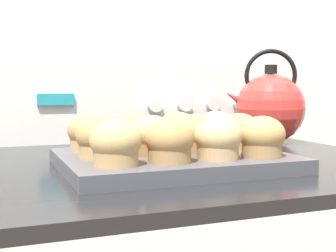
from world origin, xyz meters
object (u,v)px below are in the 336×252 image
Objects in this scene: muffin_r1_c2 at (195,134)px; muffin_pan at (173,160)px; muffin_r2_c1 at (135,132)px; tea_kettle at (270,107)px; muffin_r0_c0 at (116,145)px; muffin_r0_c3 at (262,138)px; muffin_r2_c0 at (89,134)px; muffin_r2_c3 at (216,129)px; muffin_r0_c2 at (216,140)px; muffin_r0_c1 at (170,142)px; muffin_r2_c2 at (179,131)px; muffin_r1_c3 at (239,133)px; muffin_r1_c1 at (151,136)px; muffin_r1_c0 at (99,139)px.

muffin_pan is at bearing -175.74° from muffin_r1_c2.
tea_kettle reaches higher than muffin_r2_c1.
muffin_r0_c0 and muffin_r0_c3 have the same top height.
muffin_pan is at bearing -32.88° from muffin_r2_c0.
muffin_r2_c1 is 1.00× the size of muffin_r2_c3.
muffin_r0_c2 is 1.00× the size of muffin_r2_c3.
muffin_r2_c2 is at bearing 63.08° from muffin_r0_c1.
muffin_r0_c2 is 0.08m from muffin_r0_c3.
muffin_r2_c3 is at bearing 45.24° from muffin_r0_c1.
muffin_r0_c0 is at bearing -145.72° from muffin_pan.
muffin_r1_c1 is at bearing 178.42° from muffin_r1_c3.
muffin_r0_c1 is 1.00× the size of muffin_r2_c2.
muffin_pan is at bearing -2.45° from muffin_r1_c1.
muffin_r0_c1 is at bearing -89.05° from muffin_r2_c1.
muffin_r0_c2 is at bearing -92.97° from muffin_r1_c2.
muffin_r1_c1 is at bearing 89.89° from muffin_r0_c1.
muffin_r1_c2 is at bearing 1.89° from muffin_r1_c0.
muffin_r1_c3 is 0.11m from muffin_r2_c2.
muffin_r0_c1 is 1.00× the size of muffin_r0_c2.
muffin_r1_c3 and muffin_r2_c3 have the same top height.
muffin_r1_c1 is 1.00× the size of muffin_r1_c3.
muffin_r0_c1 and muffin_r2_c0 have the same top height.
muffin_r1_c0 is at bearing 137.50° from muffin_r0_c1.
muffin_r1_c0 and muffin_r2_c1 have the same top height.
muffin_r2_c3 is (0.23, 0.08, 0.00)m from muffin_r1_c0.
muffin_r1_c0 is at bearing -135.68° from muffin_r2_c1.
muffin_r1_c2 is at bearing 1.10° from muffin_r1_c1.
muffin_r1_c3 is at bearing 87.14° from muffin_r0_c3.
muffin_r1_c0 is at bearing 179.88° from muffin_r1_c3.
muffin_pan is 0.40m from tea_kettle.
muffin_r1_c0 is at bearing 154.08° from muffin_r0_c2.
tea_kettle is (0.44, 0.22, 0.03)m from muffin_r1_c0.
muffin_r1_c0 is 1.00× the size of muffin_r1_c3.
muffin_r1_c2 is at bearing 4.26° from muffin_pan.
muffin_r1_c2 is at bearing 87.03° from muffin_r0_c2.
muffin_r0_c3 and muffin_r2_c2 have the same top height.
muffin_r0_c3 is 1.00× the size of muffin_r2_c1.
muffin_r2_c2 is at bearing 179.52° from muffin_r2_c3.
muffin_r1_c0 is 1.00× the size of muffin_r2_c1.
muffin_pan is at bearing -118.78° from muffin_r2_c2.
muffin_r1_c2 is (0.16, 0.01, 0.00)m from muffin_r1_c0.
muffin_r1_c2 and muffin_r2_c1 have the same top height.
muffin_r0_c1 is 0.07m from muffin_r0_c2.
muffin_r1_c3 is at bearing 17.88° from muffin_r0_c0.
muffin_r1_c2 is 0.08m from muffin_r1_c3.
muffin_r0_c0 is at bearing -116.05° from muffin_r2_c1.
muffin_r1_c3 is (0.08, -0.01, 0.00)m from muffin_r1_c2.
muffin_r1_c3 and muffin_r2_c2 have the same top height.
muffin_r2_c0 is at bearing 146.41° from muffin_r0_c3.
muffin_r0_c1 is 1.00× the size of muffin_r1_c2.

